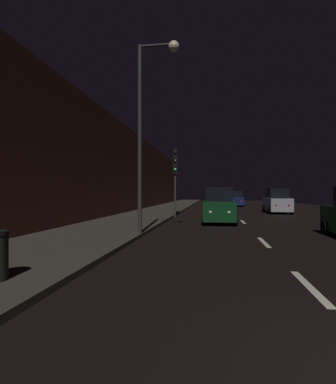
# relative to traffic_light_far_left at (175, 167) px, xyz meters

# --- Properties ---
(ground) EXTENTS (26.14, 84.00, 0.02)m
(ground) POSITION_rel_traffic_light_far_left_xyz_m (4.57, 5.79, -3.71)
(ground) COLOR black
(sidewalk_left) EXTENTS (4.40, 84.00, 0.15)m
(sidewalk_left) POSITION_rel_traffic_light_far_left_xyz_m (-2.30, 5.79, -3.62)
(sidewalk_left) COLOR #38332B
(sidewalk_left) RESTS_ON ground
(building_facade_left) EXTENTS (0.80, 63.00, 7.47)m
(building_facade_left) POSITION_rel_traffic_light_far_left_xyz_m (-4.90, 2.29, 0.04)
(building_facade_left) COLOR #472319
(building_facade_left) RESTS_ON ground
(lane_centerline) EXTENTS (0.16, 24.13, 0.01)m
(lane_centerline) POSITION_rel_traffic_light_far_left_xyz_m (4.57, -3.65, -3.69)
(lane_centerline) COLOR beige
(lane_centerline) RESTS_ON ground
(traffic_light_far_left) EXTENTS (0.35, 0.48, 5.07)m
(traffic_light_far_left) POSITION_rel_traffic_light_far_left_xyz_m (0.00, 0.00, 0.00)
(traffic_light_far_left) COLOR #38383A
(traffic_light_far_left) RESTS_ON ground
(streetlamp_overhead) EXTENTS (1.70, 0.44, 7.89)m
(streetlamp_overhead) POSITION_rel_traffic_light_far_left_xyz_m (0.23, -9.90, 1.46)
(streetlamp_overhead) COLOR #2D2D30
(streetlamp_overhead) RESTS_ON ground
(car_approaching_headlights) EXTENTS (1.95, 4.22, 2.13)m
(car_approaching_headlights) POSITION_rel_traffic_light_far_left_xyz_m (3.10, -3.63, -2.73)
(car_approaching_headlights) COLOR #0F3819
(car_approaching_headlights) RESTS_ON ground
(car_distant_taillights) EXTENTS (1.85, 4.01, 2.02)m
(car_distant_taillights) POSITION_rel_traffic_light_far_left_xyz_m (5.78, 18.36, -2.78)
(car_distant_taillights) COLOR #141E51
(car_distant_taillights) RESTS_ON ground
(car_parked_right_far) EXTENTS (1.97, 4.26, 2.15)m
(car_parked_right_far) POSITION_rel_traffic_light_far_left_xyz_m (8.34, 5.64, -2.72)
(car_parked_right_far) COLOR #A5A8AD
(car_parked_right_far) RESTS_ON ground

